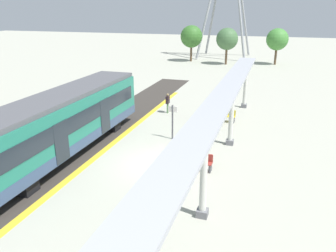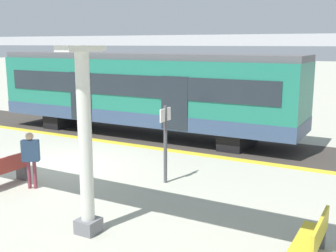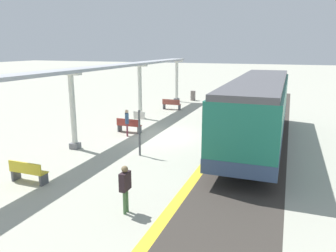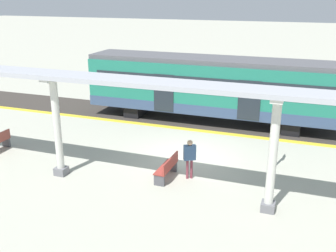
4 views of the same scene
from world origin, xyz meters
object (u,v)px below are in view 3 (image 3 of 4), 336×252
at_px(canopy_pillar_third, 73,111).
at_px(passenger_by_the_benches, 127,120).
at_px(canopy_pillar_second, 140,92).
at_px(trash_bin, 193,96).
at_px(platform_info_sign, 139,128).
at_px(canopy_pillar_nearest, 177,81).
at_px(bench_near_end, 129,125).
at_px(bench_mid_platform, 171,104).
at_px(passenger_waiting_near_edge, 125,184).
at_px(train_near_carriage, 258,110).
at_px(bench_far_end, 28,172).

bearing_deg(canopy_pillar_third, passenger_by_the_benches, -114.19).
xyz_separation_m(canopy_pillar_second, trash_bin, (-1.30, -9.28, -1.48)).
bearing_deg(platform_info_sign, trash_bin, -82.42).
xyz_separation_m(canopy_pillar_nearest, bench_near_end, (-1.10, 12.17, -1.51)).
relative_size(canopy_pillar_nearest, bench_mid_platform, 2.55).
bearing_deg(passenger_waiting_near_edge, canopy_pillar_third, -42.70).
xyz_separation_m(train_near_carriage, bench_near_end, (7.46, 0.23, -1.39)).
relative_size(bench_mid_platform, passenger_waiting_near_edge, 0.97).
distance_m(canopy_pillar_second, passenger_waiting_near_edge, 14.12).
xyz_separation_m(canopy_pillar_third, bench_near_end, (-1.10, -3.85, -1.51)).
height_order(canopy_pillar_second, passenger_by_the_benches, canopy_pillar_second).
bearing_deg(platform_info_sign, canopy_pillar_third, 2.46).
xyz_separation_m(bench_near_end, bench_far_end, (0.14, 8.15, 0.00)).
xyz_separation_m(canopy_pillar_nearest, platform_info_sign, (-3.56, 15.87, -0.62)).
bearing_deg(bench_near_end, passenger_waiting_near_edge, 116.30).
height_order(train_near_carriage, bench_far_end, train_near_carriage).
bearing_deg(train_near_carriage, passenger_by_the_benches, 7.93).
distance_m(bench_near_end, passenger_by_the_benches, 0.98).
relative_size(bench_near_end, bench_far_end, 1.00).
height_order(train_near_carriage, trash_bin, train_near_carriage).
xyz_separation_m(train_near_carriage, bench_far_end, (7.60, 8.38, -1.39)).
bearing_deg(canopy_pillar_third, passenger_waiting_near_edge, 137.30).
distance_m(bench_near_end, bench_far_end, 8.15).
height_order(canopy_pillar_third, bench_far_end, canopy_pillar_third).
xyz_separation_m(bench_mid_platform, bench_far_end, (0.00, 16.16, 0.00)).
distance_m(bench_mid_platform, passenger_by_the_benches, 8.81).
bearing_deg(passenger_waiting_near_edge, train_near_carriage, -108.28).
xyz_separation_m(canopy_pillar_second, passenger_by_the_benches, (-1.38, 4.77, -0.97)).
bearing_deg(platform_info_sign, canopy_pillar_second, -65.21).
bearing_deg(bench_mid_platform, platform_info_sign, 102.45).
xyz_separation_m(canopy_pillar_second, platform_info_sign, (-3.56, 7.70, -0.62)).
bearing_deg(train_near_carriage, bench_near_end, 1.75).
distance_m(canopy_pillar_second, bench_near_end, 4.41).
height_order(canopy_pillar_second, bench_far_end, canopy_pillar_second).
bearing_deg(bench_far_end, bench_near_end, -90.96).
relative_size(train_near_carriage, bench_far_end, 8.96).
bearing_deg(canopy_pillar_nearest, passenger_by_the_benches, 96.11).
distance_m(canopy_pillar_nearest, passenger_waiting_near_edge, 21.86).
bearing_deg(passenger_by_the_benches, bench_far_end, 86.75).
height_order(trash_bin, platform_info_sign, platform_info_sign).
distance_m(bench_far_end, passenger_waiting_near_edge, 4.66).
height_order(canopy_pillar_third, platform_info_sign, canopy_pillar_third).
bearing_deg(canopy_pillar_third, trash_bin, -94.33).
relative_size(train_near_carriage, platform_info_sign, 6.13).
bearing_deg(bench_near_end, bench_far_end, 89.04).
relative_size(canopy_pillar_second, trash_bin, 4.12).
relative_size(bench_near_end, trash_bin, 1.62).
height_order(canopy_pillar_second, bench_mid_platform, canopy_pillar_second).
distance_m(canopy_pillar_nearest, canopy_pillar_second, 8.17).
xyz_separation_m(canopy_pillar_nearest, passenger_by_the_benches, (-1.38, 12.94, -0.97)).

